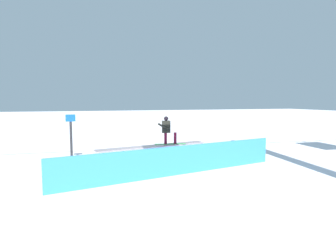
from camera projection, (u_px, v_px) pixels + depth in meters
name	position (u px, v px, depth m)	size (l,w,h in m)	color
ground_plane	(153.00, 156.00, 13.58)	(120.00, 120.00, 0.00)	white
grind_box	(153.00, 151.00, 13.56)	(5.64, 1.74, 0.52)	white
snowboarder	(167.00, 129.00, 13.91)	(1.59, 0.50, 1.40)	green
safety_fence	(178.00, 161.00, 10.12)	(9.03, 0.06, 1.06)	#3386E9
trail_marker	(71.00, 137.00, 11.92)	(0.40, 0.10, 2.11)	#262628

